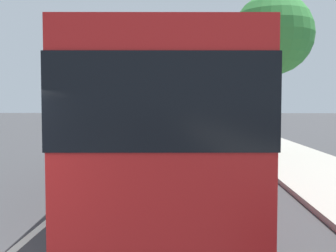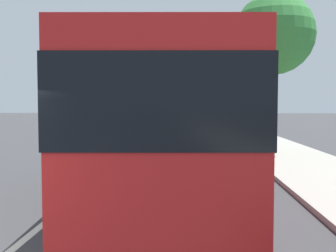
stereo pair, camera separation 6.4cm
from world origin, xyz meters
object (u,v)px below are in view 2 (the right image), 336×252
(roadside_tree_mid_block, at_px, (274,35))
(utility_pole, at_px, (266,86))
(car_oncoming, at_px, (144,118))
(car_ahead_same_lane, at_px, (187,130))
(coach_bus, at_px, (164,121))

(roadside_tree_mid_block, bearing_deg, utility_pole, -4.24)
(car_oncoming, bearing_deg, utility_pole, 18.28)
(car_ahead_same_lane, xyz_separation_m, roadside_tree_mid_block, (-7.49, -3.91, 4.75))
(car_ahead_same_lane, bearing_deg, roadside_tree_mid_block, -156.63)
(car_ahead_same_lane, bearing_deg, utility_pole, -143.85)
(coach_bus, bearing_deg, utility_pole, -26.67)
(roadside_tree_mid_block, bearing_deg, coach_bus, 150.55)
(car_ahead_same_lane, height_order, utility_pole, utility_pole)
(car_oncoming, relative_size, roadside_tree_mid_block, 0.55)
(coach_bus, relative_size, utility_pole, 1.86)
(coach_bus, distance_m, car_oncoming, 39.08)
(car_oncoming, bearing_deg, coach_bus, 6.76)
(car_ahead_same_lane, height_order, roadside_tree_mid_block, roadside_tree_mid_block)
(car_ahead_same_lane, relative_size, car_oncoming, 1.06)
(coach_bus, height_order, car_oncoming, coach_bus)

